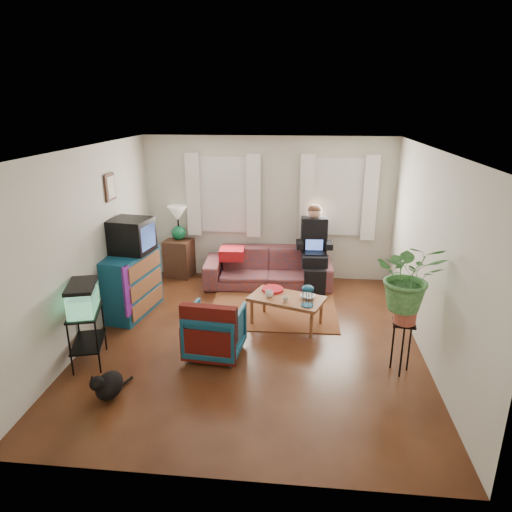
# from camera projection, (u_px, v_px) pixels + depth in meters

# --- Properties ---
(floor) EXTENTS (4.50, 5.00, 0.01)m
(floor) POSITION_uv_depth(u_px,v_px,m) (253.00, 340.00, 6.36)
(floor) COLOR #4F2B14
(floor) RESTS_ON ground
(ceiling) EXTENTS (4.50, 5.00, 0.01)m
(ceiling) POSITION_uv_depth(u_px,v_px,m) (253.00, 149.00, 5.53)
(ceiling) COLOR white
(ceiling) RESTS_ON wall_back
(wall_back) EXTENTS (4.50, 0.01, 2.60)m
(wall_back) POSITION_uv_depth(u_px,v_px,m) (268.00, 209.00, 8.30)
(wall_back) COLOR silver
(wall_back) RESTS_ON floor
(wall_front) EXTENTS (4.50, 0.01, 2.60)m
(wall_front) POSITION_uv_depth(u_px,v_px,m) (219.00, 349.00, 3.59)
(wall_front) COLOR silver
(wall_front) RESTS_ON floor
(wall_left) EXTENTS (0.01, 5.00, 2.60)m
(wall_left) POSITION_uv_depth(u_px,v_px,m) (88.00, 246.00, 6.16)
(wall_left) COLOR silver
(wall_left) RESTS_ON floor
(wall_right) EXTENTS (0.01, 5.00, 2.60)m
(wall_right) POSITION_uv_depth(u_px,v_px,m) (431.00, 257.00, 5.73)
(wall_right) COLOR silver
(wall_right) RESTS_ON floor
(window_left) EXTENTS (1.08, 0.04, 1.38)m
(window_left) POSITION_uv_depth(u_px,v_px,m) (224.00, 195.00, 8.28)
(window_left) COLOR white
(window_left) RESTS_ON wall_back
(window_right) EXTENTS (1.08, 0.04, 1.38)m
(window_right) POSITION_uv_depth(u_px,v_px,m) (338.00, 197.00, 8.08)
(window_right) COLOR white
(window_right) RESTS_ON wall_back
(curtains_left) EXTENTS (1.36, 0.06, 1.50)m
(curtains_left) POSITION_uv_depth(u_px,v_px,m) (223.00, 196.00, 8.20)
(curtains_left) COLOR white
(curtains_left) RESTS_ON wall_back
(curtains_right) EXTENTS (1.36, 0.06, 1.50)m
(curtains_right) POSITION_uv_depth(u_px,v_px,m) (338.00, 198.00, 8.01)
(curtains_right) COLOR white
(curtains_right) RESTS_ON wall_back
(picture_frame) EXTENTS (0.04, 0.32, 0.40)m
(picture_frame) POSITION_uv_depth(u_px,v_px,m) (111.00, 187.00, 6.75)
(picture_frame) COLOR #3D2616
(picture_frame) RESTS_ON wall_left
(area_rug) EXTENTS (2.04, 1.65, 0.01)m
(area_rug) POSITION_uv_depth(u_px,v_px,m) (273.00, 308.00, 7.32)
(area_rug) COLOR brown
(area_rug) RESTS_ON floor
(sofa) EXTENTS (2.29, 1.02, 0.88)m
(sofa) POSITION_uv_depth(u_px,v_px,m) (268.00, 262.00, 8.15)
(sofa) COLOR brown
(sofa) RESTS_ON floor
(seated_person) EXTENTS (0.60, 0.72, 1.34)m
(seated_person) POSITION_uv_depth(u_px,v_px,m) (314.00, 250.00, 8.04)
(seated_person) COLOR black
(seated_person) RESTS_ON sofa
(side_table) EXTENTS (0.56, 0.56, 0.71)m
(side_table) POSITION_uv_depth(u_px,v_px,m) (180.00, 258.00, 8.64)
(side_table) COLOR #3E2B17
(side_table) RESTS_ON floor
(table_lamp) EXTENTS (0.42, 0.42, 0.65)m
(table_lamp) POSITION_uv_depth(u_px,v_px,m) (178.00, 224.00, 8.43)
(table_lamp) COLOR white
(table_lamp) RESTS_ON side_table
(dresser) EXTENTS (0.70, 1.15, 0.97)m
(dresser) POSITION_uv_depth(u_px,v_px,m) (130.00, 283.00, 7.05)
(dresser) COLOR navy
(dresser) RESTS_ON floor
(crt_tv) EXTENTS (0.67, 0.63, 0.52)m
(crt_tv) POSITION_uv_depth(u_px,v_px,m) (131.00, 235.00, 6.90)
(crt_tv) COLOR black
(crt_tv) RESTS_ON dresser
(aquarium_stand) EXTENTS (0.52, 0.71, 0.71)m
(aquarium_stand) POSITION_uv_depth(u_px,v_px,m) (88.00, 337.00, 5.71)
(aquarium_stand) COLOR black
(aquarium_stand) RESTS_ON floor
(aquarium) EXTENTS (0.46, 0.64, 0.37)m
(aquarium) POSITION_uv_depth(u_px,v_px,m) (83.00, 297.00, 5.53)
(aquarium) COLOR #7FD899
(aquarium) RESTS_ON aquarium_stand
(black_cat) EXTENTS (0.40, 0.50, 0.36)m
(black_cat) POSITION_uv_depth(u_px,v_px,m) (109.00, 383.00, 5.07)
(black_cat) COLOR black
(black_cat) RESTS_ON floor
(armchair) EXTENTS (0.75, 0.71, 0.71)m
(armchair) POSITION_uv_depth(u_px,v_px,m) (215.00, 329.00, 5.91)
(armchair) COLOR #115369
(armchair) RESTS_ON floor
(serape_throw) EXTENTS (0.73, 0.23, 0.59)m
(serape_throw) POSITION_uv_depth(u_px,v_px,m) (209.00, 328.00, 5.61)
(serape_throw) COLOR #9E0A0A
(serape_throw) RESTS_ON armchair
(coffee_table) EXTENTS (1.19, 0.90, 0.44)m
(coffee_table) POSITION_uv_depth(u_px,v_px,m) (286.00, 311.00, 6.73)
(coffee_table) COLOR brown
(coffee_table) RESTS_ON floor
(cup_a) EXTENTS (0.15, 0.15, 0.09)m
(cup_a) POSITION_uv_depth(u_px,v_px,m) (269.00, 294.00, 6.66)
(cup_a) COLOR white
(cup_a) RESTS_ON coffee_table
(cup_b) EXTENTS (0.12, 0.12, 0.09)m
(cup_b) POSITION_uv_depth(u_px,v_px,m) (285.00, 299.00, 6.48)
(cup_b) COLOR beige
(cup_b) RESTS_ON coffee_table
(bowl) EXTENTS (0.27, 0.27, 0.05)m
(bowl) POSITION_uv_depth(u_px,v_px,m) (308.00, 297.00, 6.62)
(bowl) COLOR white
(bowl) RESTS_ON coffee_table
(snack_tray) EXTENTS (0.42, 0.42, 0.04)m
(snack_tray) POSITION_uv_depth(u_px,v_px,m) (273.00, 289.00, 6.90)
(snack_tray) COLOR #B21414
(snack_tray) RESTS_ON coffee_table
(birdcage) EXTENTS (0.22, 0.22, 0.31)m
(birdcage) POSITION_uv_depth(u_px,v_px,m) (308.00, 296.00, 6.34)
(birdcage) COLOR #115B6B
(birdcage) RESTS_ON coffee_table
(plant_stand) EXTENTS (0.32, 0.32, 0.67)m
(plant_stand) POSITION_uv_depth(u_px,v_px,m) (401.00, 347.00, 5.50)
(plant_stand) COLOR black
(plant_stand) RESTS_ON floor
(potted_plant) EXTENTS (0.84, 0.75, 0.85)m
(potted_plant) POSITION_uv_depth(u_px,v_px,m) (408.00, 287.00, 5.25)
(potted_plant) COLOR #599947
(potted_plant) RESTS_ON plant_stand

